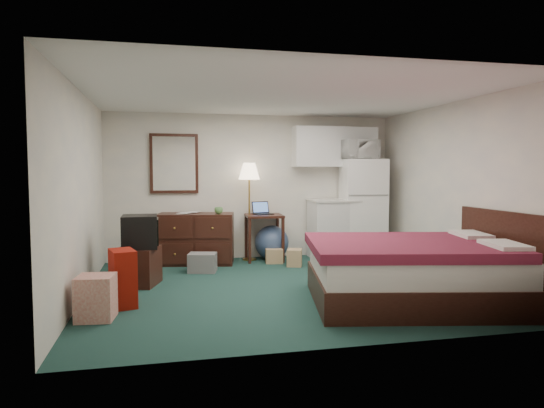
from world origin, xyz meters
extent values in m
cube|color=black|center=(0.00, 0.00, 0.00)|extent=(5.00, 4.50, 0.01)
cube|color=silver|center=(0.00, 0.00, 2.50)|extent=(5.00, 4.50, 0.01)
cube|color=silver|center=(0.00, 2.25, 1.25)|extent=(5.00, 0.01, 2.50)
cube|color=silver|center=(0.00, -2.25, 1.25)|extent=(5.00, 0.01, 2.50)
cube|color=silver|center=(-2.50, 0.00, 1.25)|extent=(0.01, 4.50, 2.50)
cube|color=silver|center=(2.50, 0.00, 1.25)|extent=(0.01, 4.50, 2.50)
sphere|color=#34476C|center=(0.28, 1.96, 0.29)|extent=(0.63, 0.63, 0.59)
imported|color=white|center=(1.81, 1.81, 1.94)|extent=(0.64, 0.39, 0.41)
imported|color=tan|center=(-1.29, 1.87, 0.95)|extent=(0.17, 0.10, 0.24)
imported|color=tan|center=(-1.12, 2.01, 0.94)|extent=(0.16, 0.08, 0.22)
imported|color=#59914D|center=(-0.66, 1.71, 0.90)|extent=(0.17, 0.15, 0.14)
camera|label=1|loc=(-1.53, -6.12, 1.54)|focal=32.00mm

